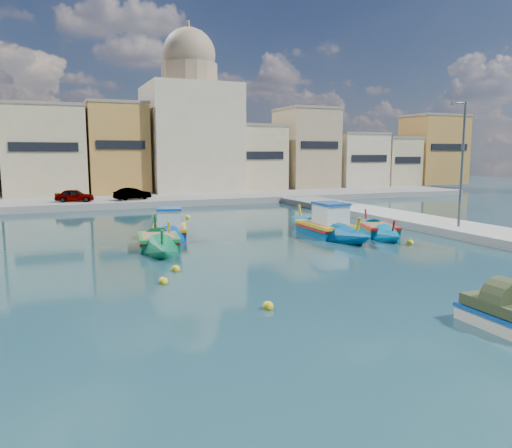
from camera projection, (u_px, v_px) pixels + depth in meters
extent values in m
plane|color=#112B34|center=(219.00, 288.00, 18.51)|extent=(160.00, 160.00, 0.00)
cube|color=gray|center=(112.00, 202.00, 47.67)|extent=(80.00, 8.00, 0.60)
cube|color=#C1B286|center=(45.00, 152.00, 51.84)|extent=(7.88, 7.44, 8.99)
cube|color=gray|center=(42.00, 106.00, 51.18)|extent=(8.04, 7.59, 0.30)
cube|color=black|center=(44.00, 147.00, 48.34)|extent=(6.30, 0.10, 0.90)
cube|color=#C38B3D|center=(117.00, 150.00, 54.00)|extent=(6.17, 6.13, 9.43)
cube|color=gray|center=(115.00, 104.00, 53.31)|extent=(6.29, 6.26, 0.30)
cube|color=black|center=(121.00, 145.00, 51.09)|extent=(4.93, 0.10, 0.90)
cube|color=tan|center=(183.00, 164.00, 57.83)|extent=(7.31, 7.69, 6.05)
cube|color=gray|center=(183.00, 137.00, 57.38)|extent=(7.46, 7.85, 0.30)
cube|color=black|center=(192.00, 162.00, 54.23)|extent=(5.85, 0.10, 0.90)
cube|color=#C1B286|center=(248.00, 158.00, 60.61)|extent=(7.54, 7.30, 7.41)
cube|color=gray|center=(248.00, 126.00, 60.06)|extent=(7.69, 7.45, 0.30)
cube|color=black|center=(260.00, 155.00, 57.18)|extent=(6.03, 0.10, 0.90)
cube|color=tan|center=(306.00, 149.00, 63.33)|extent=(6.36, 6.97, 9.63)
cube|color=gray|center=(306.00, 109.00, 62.62)|extent=(6.48, 7.11, 0.30)
cube|color=black|center=(320.00, 145.00, 60.03)|extent=(5.09, 0.10, 0.90)
cube|color=beige|center=(354.00, 161.00, 66.18)|extent=(6.63, 6.70, 6.65)
cube|color=gray|center=(355.00, 134.00, 65.69)|extent=(6.76, 6.83, 0.30)
cube|color=black|center=(369.00, 158.00, 63.03)|extent=(5.30, 0.10, 0.90)
cube|color=#C1B286|center=(390.00, 162.00, 68.92)|extent=(5.08, 7.51, 6.20)
cube|color=gray|center=(391.00, 138.00, 68.46)|extent=(5.18, 7.66, 0.30)
cube|color=black|center=(408.00, 160.00, 65.41)|extent=(4.06, 0.10, 0.90)
cube|color=#C38B3D|center=(433.00, 151.00, 70.65)|extent=(7.79, 6.00, 9.33)
cube|color=gray|center=(435.00, 116.00, 69.97)|extent=(7.95, 6.12, 0.30)
cube|color=black|center=(449.00, 147.00, 67.80)|extent=(6.23, 0.10, 0.90)
cube|color=beige|center=(190.00, 139.00, 57.91)|extent=(10.00, 10.00, 12.00)
cylinder|color=#9E8466|center=(189.00, 75.00, 56.89)|extent=(6.40, 6.40, 2.40)
sphere|color=#9E8466|center=(189.00, 55.00, 56.58)|extent=(6.00, 6.00, 6.00)
cylinder|color=#9E8466|center=(188.00, 28.00, 56.16)|extent=(0.30, 0.30, 1.60)
cylinder|color=#595B60|center=(462.00, 169.00, 30.12)|extent=(0.16, 0.16, 8.00)
cylinder|color=#595B60|center=(460.00, 103.00, 29.41)|extent=(1.00, 0.10, 0.10)
cube|color=#595B60|center=(454.00, 103.00, 29.23)|extent=(0.35, 0.15, 0.18)
imported|color=#4C1919|center=(75.00, 195.00, 44.86)|extent=(3.58, 2.15, 1.14)
imported|color=#4C1919|center=(132.00, 194.00, 46.82)|extent=(3.61, 2.25, 1.12)
cube|color=#005598|center=(326.00, 232.00, 30.45)|extent=(2.21, 3.86, 1.07)
cone|color=#005598|center=(302.00, 224.00, 33.35)|extent=(2.21, 3.54, 2.74)
cone|color=#005598|center=(354.00, 239.00, 27.54)|extent=(2.21, 3.54, 2.74)
cube|color=yellow|center=(326.00, 224.00, 30.39)|extent=(2.30, 4.07, 0.19)
cube|color=red|center=(326.00, 227.00, 30.42)|extent=(2.32, 3.93, 0.11)
cube|color=olive|center=(326.00, 223.00, 30.38)|extent=(1.88, 3.51, 0.06)
cylinder|color=yellow|center=(300.00, 213.00, 33.54)|extent=(0.16, 0.51, 1.16)
cylinder|color=yellow|center=(357.00, 227.00, 27.15)|extent=(0.16, 0.51, 1.16)
cube|color=white|center=(331.00, 214.00, 29.78)|extent=(1.53, 1.97, 1.18)
cube|color=#0F47A5|center=(331.00, 204.00, 29.69)|extent=(1.62, 2.11, 0.13)
cube|color=#0041A9|center=(170.00, 234.00, 29.67)|extent=(2.55, 3.38, 0.95)
cone|color=#0041A9|center=(170.00, 227.00, 32.11)|extent=(2.50, 3.18, 2.37)
cone|color=#0041A9|center=(169.00, 240.00, 27.22)|extent=(2.50, 3.18, 2.37)
cube|color=gold|center=(170.00, 227.00, 29.61)|extent=(2.66, 3.56, 0.17)
cube|color=red|center=(170.00, 230.00, 29.64)|extent=(2.65, 3.46, 0.09)
cube|color=olive|center=(170.00, 226.00, 29.60)|extent=(2.21, 3.05, 0.06)
cylinder|color=gold|center=(170.00, 217.00, 32.26)|extent=(0.23, 0.47, 1.03)
cylinder|color=gold|center=(169.00, 230.00, 26.89)|extent=(0.23, 0.47, 1.03)
cube|color=white|center=(169.00, 218.00, 29.10)|extent=(1.65, 1.81, 1.04)
cube|color=#0F47A5|center=(169.00, 209.00, 29.02)|extent=(1.75, 1.93, 0.11)
cube|color=#00709E|center=(378.00, 232.00, 30.60)|extent=(2.63, 3.35, 0.89)
cone|color=#00709E|center=(367.00, 225.00, 32.99)|extent=(2.56, 3.15, 2.24)
cone|color=#00709E|center=(391.00, 238.00, 28.19)|extent=(2.56, 3.15, 2.24)
cube|color=red|center=(378.00, 226.00, 30.54)|extent=(2.75, 3.53, 0.16)
cube|color=#197F33|center=(378.00, 228.00, 30.57)|extent=(2.73, 3.43, 0.09)
cube|color=olive|center=(378.00, 225.00, 30.53)|extent=(2.29, 3.01, 0.05)
cylinder|color=red|center=(366.00, 216.00, 33.14)|extent=(0.25, 0.44, 0.97)
cylinder|color=red|center=(393.00, 228.00, 27.87)|extent=(0.25, 0.44, 0.97)
cube|color=#0A6D40|center=(159.00, 244.00, 26.30)|extent=(2.35, 3.20, 0.98)
cone|color=#0A6D40|center=(156.00, 236.00, 28.64)|extent=(2.32, 3.02, 2.42)
cone|color=#0A6D40|center=(162.00, 252.00, 23.95)|extent=(2.32, 3.02, 2.42)
cube|color=#19803A|center=(158.00, 237.00, 26.25)|extent=(2.45, 3.38, 0.18)
cube|color=red|center=(159.00, 240.00, 26.27)|extent=(2.45, 3.27, 0.10)
cube|color=olive|center=(158.00, 235.00, 26.23)|extent=(2.02, 2.90, 0.06)
cylinder|color=#19803A|center=(155.00, 224.00, 28.78)|extent=(0.20, 0.48, 1.07)
cylinder|color=#19803A|center=(162.00, 240.00, 23.63)|extent=(0.20, 0.48, 1.07)
cube|color=beige|center=(504.00, 324.00, 14.30)|extent=(1.40, 2.54, 0.63)
cube|color=#0F47A5|center=(505.00, 314.00, 14.25)|extent=(1.45, 2.61, 0.11)
cube|color=#2D381E|center=(506.00, 305.00, 14.22)|extent=(1.35, 2.25, 0.31)
cylinder|color=#2D381E|center=(506.00, 300.00, 14.20)|extent=(0.59, 2.23, 0.54)
sphere|color=yellow|center=(163.00, 282.00, 19.16)|extent=(0.36, 0.36, 0.36)
sphere|color=yellow|center=(176.00, 269.00, 21.20)|extent=(0.36, 0.36, 0.36)
sphere|color=yellow|center=(188.00, 217.00, 38.15)|extent=(0.36, 0.36, 0.36)
sphere|color=yellow|center=(410.00, 243.00, 27.37)|extent=(0.36, 0.36, 0.36)
sphere|color=yellow|center=(268.00, 306.00, 16.06)|extent=(0.36, 0.36, 0.36)
sphere|color=yellow|center=(508.00, 288.00, 18.31)|extent=(0.36, 0.36, 0.36)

